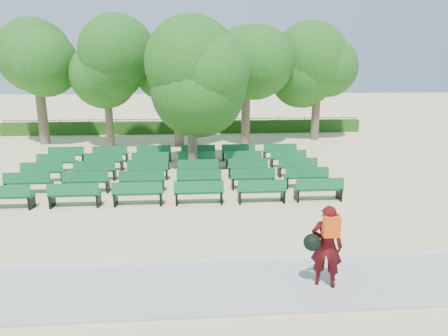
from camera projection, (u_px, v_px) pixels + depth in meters
name	position (u px, v px, depth m)	size (l,w,h in m)	color
ground	(179.00, 189.00, 15.85)	(120.00, 120.00, 0.00)	beige
paving	(168.00, 289.00, 8.69)	(30.00, 2.20, 0.06)	#A6A6A2
curb	(170.00, 263.00, 9.80)	(30.00, 0.12, 0.10)	silver
hedge	(185.00, 127.00, 29.28)	(26.00, 0.70, 0.90)	#214E14
fence	(185.00, 132.00, 29.77)	(26.00, 0.10, 1.02)	black
tree_line	(184.00, 143.00, 25.52)	(21.80, 6.80, 7.04)	#215F19
bench_array	(173.00, 177.00, 17.39)	(1.76, 0.64, 1.10)	#105B2C
tree_among	(191.00, 82.00, 17.43)	(4.39, 4.39, 6.10)	brown
person	(326.00, 245.00, 8.55)	(0.92, 0.66, 1.85)	#40090D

